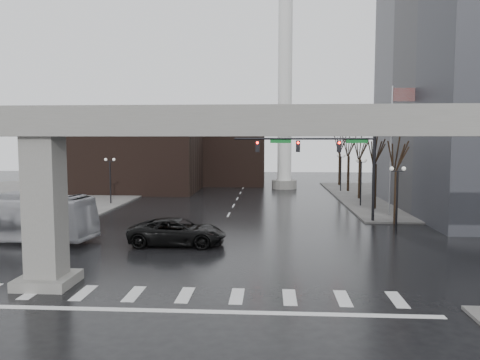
{
  "coord_description": "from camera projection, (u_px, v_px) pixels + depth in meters",
  "views": [
    {
      "loc": [
        3.86,
        -21.8,
        7.19
      ],
      "look_at": [
        1.93,
        8.61,
        4.5
      ],
      "focal_mm": 35.0,
      "sensor_mm": 36.0,
      "label": 1
    }
  ],
  "objects": [
    {
      "name": "ground",
      "position": [
        189.0,
        288.0,
        22.54
      ],
      "size": [
        160.0,
        160.0,
        0.0
      ],
      "primitive_type": "plane",
      "color": "black",
      "rests_on": "ground"
    },
    {
      "name": "sidewalk_ne",
      "position": [
        452.0,
        198.0,
        56.69
      ],
      "size": [
        28.0,
        36.0,
        0.15
      ],
      "primitive_type": "cube",
      "color": "slate",
      "rests_on": "ground"
    },
    {
      "name": "sidewalk_nw",
      "position": [
        37.0,
        194.0,
        59.96
      ],
      "size": [
        28.0,
        36.0,
        0.15
      ],
      "primitive_type": "cube",
      "color": "slate",
      "rests_on": "ground"
    },
    {
      "name": "elevated_guideway",
      "position": [
        214.0,
        145.0,
        21.86
      ],
      "size": [
        48.0,
        2.6,
        8.7
      ],
      "color": "gray",
      "rests_on": "ground"
    },
    {
      "name": "building_far_left",
      "position": [
        141.0,
        155.0,
        64.74
      ],
      "size": [
        16.0,
        14.0,
        10.0
      ],
      "primitive_type": "cube",
      "color": "black",
      "rests_on": "ground"
    },
    {
      "name": "building_far_mid",
      "position": [
        233.0,
        159.0,
        74.01
      ],
      "size": [
        10.0,
        10.0,
        8.0
      ],
      "primitive_type": "cube",
      "color": "black",
      "rests_on": "ground"
    },
    {
      "name": "smokestack",
      "position": [
        285.0,
        96.0,
        66.73
      ],
      "size": [
        3.6,
        3.6,
        30.0
      ],
      "color": "silver",
      "rests_on": "ground"
    },
    {
      "name": "signal_mast_arm",
      "position": [
        329.0,
        155.0,
        40.15
      ],
      "size": [
        12.12,
        0.43,
        8.0
      ],
      "color": "black",
      "rests_on": "ground"
    },
    {
      "name": "flagpole_assembly",
      "position": [
        395.0,
        135.0,
        42.79
      ],
      "size": [
        2.06,
        0.12,
        12.0
      ],
      "color": "silver",
      "rests_on": "ground"
    },
    {
      "name": "lamp_right_0",
      "position": [
        397.0,
        188.0,
        35.31
      ],
      "size": [
        1.22,
        0.32,
        5.11
      ],
      "color": "black",
      "rests_on": "ground"
    },
    {
      "name": "lamp_right_1",
      "position": [
        361.0,
        174.0,
        49.23
      ],
      "size": [
        1.22,
        0.32,
        5.11
      ],
      "color": "black",
      "rests_on": "ground"
    },
    {
      "name": "lamp_right_2",
      "position": [
        341.0,
        166.0,
        63.14
      ],
      "size": [
        1.22,
        0.32,
        5.11
      ],
      "color": "black",
      "rests_on": "ground"
    },
    {
      "name": "lamp_left_0",
      "position": [
        50.0,
        186.0,
        37.01
      ],
      "size": [
        1.22,
        0.32,
        5.11
      ],
      "color": "black",
      "rests_on": "ground"
    },
    {
      "name": "lamp_left_1",
      "position": [
        110.0,
        173.0,
        50.93
      ],
      "size": [
        1.22,
        0.32,
        5.11
      ],
      "color": "black",
      "rests_on": "ground"
    },
    {
      "name": "lamp_left_2",
      "position": [
        144.0,
        166.0,
        64.84
      ],
      "size": [
        1.22,
        0.32,
        5.11
      ],
      "color": "black",
      "rests_on": "ground"
    },
    {
      "name": "tree_right_0",
      "position": [
        396.0,
        191.0,
        39.29
      ],
      "size": [
        1.09,
        1.58,
        7.5
      ],
      "color": "black",
      "rests_on": "ground"
    },
    {
      "name": "tree_right_1",
      "position": [
        375.0,
        182.0,
        47.24
      ],
      "size": [
        1.09,
        1.61,
        7.67
      ],
      "color": "black",
      "rests_on": "ground"
    },
    {
      "name": "tree_right_2",
      "position": [
        360.0,
        175.0,
        55.19
      ],
      "size": [
        1.1,
        1.63,
        7.85
      ],
      "color": "black",
      "rests_on": "ground"
    },
    {
      "name": "tree_right_3",
      "position": [
        349.0,
        170.0,
        63.14
      ],
      "size": [
        1.11,
        1.66,
        8.02
      ],
      "color": "black",
      "rests_on": "ground"
    },
    {
      "name": "tree_right_4",
      "position": [
        340.0,
        166.0,
        71.08
      ],
      "size": [
        1.12,
        1.69,
        8.19
      ],
      "color": "black",
      "rests_on": "ground"
    },
    {
      "name": "pickup_truck",
      "position": [
        177.0,
        232.0,
        31.64
      ],
      "size": [
        6.55,
        3.02,
        1.82
      ],
      "primitive_type": "imported",
      "rotation": [
        0.0,
        0.0,
        1.57
      ],
      "color": "black",
      "rests_on": "ground"
    },
    {
      "name": "city_bus",
      "position": [
        10.0,
        217.0,
        32.88
      ],
      "size": [
        12.59,
        4.5,
        3.43
      ],
      "primitive_type": "imported",
      "rotation": [
        0.0,
        0.0,
        1.44
      ],
      "color": "#BCBCC1",
      "rests_on": "ground"
    }
  ]
}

